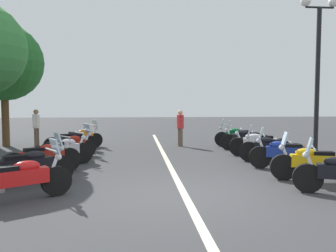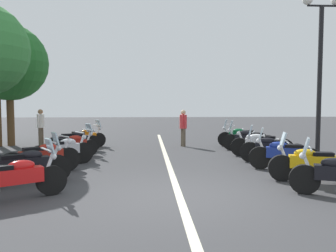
# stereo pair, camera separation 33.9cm
# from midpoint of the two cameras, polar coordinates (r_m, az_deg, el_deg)

# --- Properties ---
(ground_plane) EXTENTS (80.00, 80.00, 0.00)m
(ground_plane) POSITION_cam_midpoint_polar(r_m,az_deg,el_deg) (7.11, 1.55, -11.84)
(ground_plane) COLOR #38383A
(lane_centre_stripe) EXTENTS (18.40, 0.16, 0.01)m
(lane_centre_stripe) POSITION_cam_midpoint_polar(r_m,az_deg,el_deg) (11.38, -1.07, -5.85)
(lane_centre_stripe) COLOR beige
(lane_centre_stripe) RESTS_ON ground_plane
(motorcycle_left_row_0) EXTENTS (1.30, 1.89, 1.20)m
(motorcycle_left_row_0) POSITION_cam_midpoint_polar(r_m,az_deg,el_deg) (7.25, -25.35, -8.13)
(motorcycle_left_row_0) COLOR black
(motorcycle_left_row_0) RESTS_ON ground_plane
(motorcycle_left_row_1) EXTENTS (1.25, 1.98, 1.23)m
(motorcycle_left_row_1) POSITION_cam_midpoint_polar(r_m,az_deg,el_deg) (8.44, -23.97, -6.34)
(motorcycle_left_row_1) COLOR black
(motorcycle_left_row_1) RESTS_ON ground_plane
(motorcycle_left_row_2) EXTENTS (1.42, 1.80, 1.02)m
(motorcycle_left_row_2) POSITION_cam_midpoint_polar(r_m,az_deg,el_deg) (9.63, -21.47, -5.09)
(motorcycle_left_row_2) COLOR black
(motorcycle_left_row_2) RESTS_ON ground_plane
(motorcycle_left_row_3) EXTENTS (1.30, 1.73, 1.02)m
(motorcycle_left_row_3) POSITION_cam_midpoint_polar(r_m,az_deg,el_deg) (10.81, -18.41, -4.07)
(motorcycle_left_row_3) COLOR black
(motorcycle_left_row_3) RESTS_ON ground_plane
(motorcycle_left_row_4) EXTENTS (1.42, 1.74, 1.19)m
(motorcycle_left_row_4) POSITION_cam_midpoint_polar(r_m,az_deg,el_deg) (12.22, -17.20, -3.20)
(motorcycle_left_row_4) COLOR black
(motorcycle_left_row_4) RESTS_ON ground_plane
(motorcycle_left_row_5) EXTENTS (1.08, 1.96, 1.00)m
(motorcycle_left_row_5) POSITION_cam_midpoint_polar(r_m,az_deg,el_deg) (13.60, -16.73, -2.48)
(motorcycle_left_row_5) COLOR black
(motorcycle_left_row_5) RESTS_ON ground_plane
(motorcycle_left_row_6) EXTENTS (1.27, 1.79, 1.20)m
(motorcycle_left_row_6) POSITION_cam_midpoint_polar(r_m,az_deg,el_deg) (14.80, -15.28, -1.93)
(motorcycle_left_row_6) COLOR black
(motorcycle_left_row_6) RESTS_ON ground_plane
(motorcycle_right_row_1) EXTENTS (0.84, 2.05, 1.22)m
(motorcycle_right_row_1) POSITION_cam_midpoint_polar(r_m,az_deg,el_deg) (8.96, 22.41, -5.75)
(motorcycle_right_row_1) COLOR black
(motorcycle_right_row_1) RESTS_ON ground_plane
(motorcycle_right_row_2) EXTENTS (0.92, 1.98, 1.22)m
(motorcycle_right_row_2) POSITION_cam_midpoint_polar(r_m,az_deg,el_deg) (10.29, 18.24, -4.43)
(motorcycle_right_row_2) COLOR black
(motorcycle_right_row_2) RESTS_ON ground_plane
(motorcycle_right_row_3) EXTENTS (1.01, 2.00, 1.22)m
(motorcycle_right_row_3) POSITION_cam_midpoint_polar(r_m,az_deg,el_deg) (11.32, 16.32, -3.65)
(motorcycle_right_row_3) COLOR black
(motorcycle_right_row_3) RESTS_ON ground_plane
(motorcycle_right_row_4) EXTENTS (0.89, 2.17, 1.01)m
(motorcycle_right_row_4) POSITION_cam_midpoint_polar(r_m,az_deg,el_deg) (12.56, 14.53, -2.92)
(motorcycle_right_row_4) COLOR black
(motorcycle_right_row_4) RESTS_ON ground_plane
(motorcycle_right_row_5) EXTENTS (1.01, 2.03, 1.22)m
(motorcycle_right_row_5) POSITION_cam_midpoint_polar(r_m,az_deg,el_deg) (13.98, 12.39, -2.17)
(motorcycle_right_row_5) COLOR black
(motorcycle_right_row_5) RESTS_ON ground_plane
(motorcycle_right_row_6) EXTENTS (1.01, 2.08, 1.22)m
(motorcycle_right_row_6) POSITION_cam_midpoint_polar(r_m,az_deg,el_deg) (15.10, 11.31, -1.72)
(motorcycle_right_row_6) COLOR black
(motorcycle_right_row_6) RESTS_ON ground_plane
(street_lamp_twin_globe) EXTENTS (0.32, 1.22, 5.23)m
(street_lamp_twin_globe) POSITION_cam_midpoint_polar(r_m,az_deg,el_deg) (11.57, 23.48, 11.56)
(street_lamp_twin_globe) COLOR black
(street_lamp_twin_globe) RESTS_ON ground_plane
(traffic_cone_0) EXTENTS (0.36, 0.36, 0.61)m
(traffic_cone_0) POSITION_cam_midpoint_polar(r_m,az_deg,el_deg) (13.22, 18.17, -3.42)
(traffic_cone_0) COLOR orange
(traffic_cone_0) RESTS_ON ground_plane
(traffic_cone_2) EXTENTS (0.36, 0.36, 0.61)m
(traffic_cone_2) POSITION_cam_midpoint_polar(r_m,az_deg,el_deg) (11.86, 21.40, -4.31)
(traffic_cone_2) COLOR orange
(traffic_cone_2) RESTS_ON ground_plane
(bystander_0) EXTENTS (0.51, 0.32, 1.63)m
(bystander_0) POSITION_cam_midpoint_polar(r_m,az_deg,el_deg) (14.92, 1.46, 0.14)
(bystander_0) COLOR brown
(bystander_0) RESTS_ON ground_plane
(bystander_1) EXTENTS (0.52, 0.32, 1.66)m
(bystander_1) POSITION_cam_midpoint_polar(r_m,az_deg,el_deg) (16.19, -22.09, 0.21)
(bystander_1) COLOR brown
(bystander_1) RESTS_ON ground_plane
(roadside_tree_2) EXTENTS (3.42, 3.42, 5.47)m
(roadside_tree_2) POSITION_cam_midpoint_polar(r_m,az_deg,el_deg) (16.83, -26.76, 9.66)
(roadside_tree_2) COLOR brown
(roadside_tree_2) RESTS_ON ground_plane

